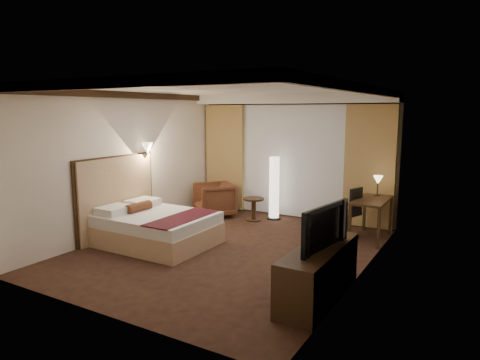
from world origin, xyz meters
The scene contains 21 objects.
floor centered at (0.00, 0.00, 0.00)m, with size 4.50×5.50×0.01m, color black.
ceiling centered at (0.00, 0.00, 2.70)m, with size 4.50×5.50×0.01m, color white.
back_wall centered at (0.00, 2.75, 1.35)m, with size 4.50×0.02×2.70m, color beige.
left_wall centered at (-2.25, 0.00, 1.35)m, with size 0.02×5.50×2.70m, color beige.
right_wall centered at (2.25, 0.00, 1.35)m, with size 0.02×5.50×2.70m, color beige.
crown_molding centered at (0.00, 0.00, 2.64)m, with size 4.50×5.50×0.12m, color black, non-canonical shape.
soffit centered at (0.00, 2.50, 2.60)m, with size 4.50×0.50×0.20m, color white.
curtain_sheer centered at (0.00, 2.67, 1.25)m, with size 2.48×0.04×2.45m, color silver.
curtain_left_drape centered at (-1.70, 2.61, 1.25)m, with size 1.00×0.14×2.45m, color #B08150.
curtain_right_drape centered at (1.70, 2.61, 1.25)m, with size 1.00×0.14×2.45m, color #B08150.
wall_sconce centered at (-2.09, 0.36, 1.62)m, with size 0.24×0.24×0.24m, color white, non-canonical shape.
bed centered at (-1.24, -0.39, 0.28)m, with size 1.90×1.49×0.56m, color white, non-canonical shape.
headboard centered at (-2.20, -0.39, 0.75)m, with size 0.12×1.79×1.50m, color tan, non-canonical shape.
armchair centered at (-1.51, 1.84, 0.41)m, with size 0.80×0.75×0.83m, color #532A18.
side_table centered at (-0.56, 1.94, 0.25)m, with size 0.45×0.45×0.49m, color black, non-canonical shape.
floor_lamp centered at (-0.24, 2.29, 0.69)m, with size 0.29×0.29×1.38m, color white, non-canonical shape.
desk centered at (1.95, 1.85, 0.38)m, with size 0.55×1.11×0.75m, color black, non-canonical shape.
desk_lamp centered at (1.95, 2.26, 0.92)m, with size 0.18×0.18×0.34m, color #FFD899, non-canonical shape.
office_chair centered at (1.52, 1.80, 0.48)m, with size 0.46×0.46×0.96m, color black, non-canonical shape.
dresser centered at (2.00, -1.05, 0.33)m, with size 0.50×1.72×0.67m, color black, non-canonical shape.
television centered at (1.97, -1.05, 0.98)m, with size 1.07×0.62×0.14m, color black.
Camera 1 is at (3.73, -5.97, 2.35)m, focal length 32.00 mm.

